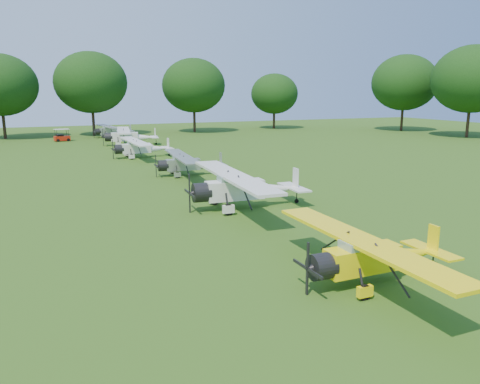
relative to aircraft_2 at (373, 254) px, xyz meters
The scene contains 9 objects.
ground 7.64m from the aircraft_2, 97.24° to the left, with size 160.00×160.00×0.00m, color #225314.
tree_belt 10.65m from the aircraft_2, 71.12° to the left, with size 137.36×130.27×14.52m.
aircraft_2 is the anchor object (origin of this frame).
aircraft_3 12.10m from the aircraft_2, 89.54° to the left, with size 7.24×11.53×2.27m.
aircraft_4 24.08m from the aircraft_2, 89.34° to the left, with size 5.87×9.35×1.84m.
aircraft_5 36.35m from the aircraft_2, 91.97° to the left, with size 6.28×9.98×1.97m.
aircraft_6 48.30m from the aircraft_2, 90.47° to the left, with size 7.07×11.22×2.20m.
aircraft_7 60.07m from the aircraft_2, 90.85° to the left, with size 6.05×9.59×1.88m.
golf_cart 57.52m from the aircraft_2, 98.20° to the left, with size 2.20×1.62×1.70m.
Camera 1 is at (-9.77, -20.45, 6.88)m, focal length 35.00 mm.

